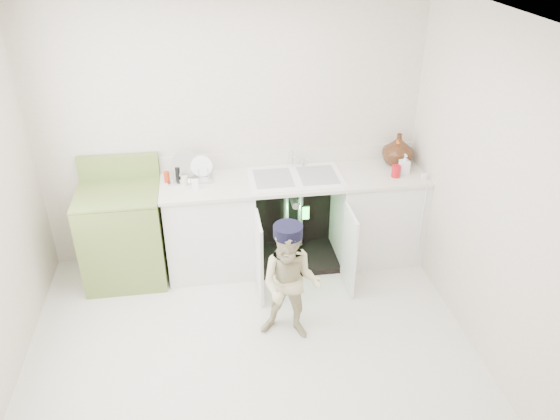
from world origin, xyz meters
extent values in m
plane|color=beige|center=(0.00, 0.00, 0.00)|extent=(3.50, 3.50, 0.00)
cube|color=#BFB4A4|center=(0.00, 1.50, 1.25)|extent=(3.50, 2.50, 0.02)
cube|color=#BFB4A4|center=(0.00, -1.50, 1.25)|extent=(3.50, 2.50, 0.02)
cube|color=#BFB4A4|center=(1.75, 0.00, 1.25)|extent=(2.50, 3.00, 0.02)
plane|color=white|center=(0.00, 0.00, 2.50)|extent=(3.50, 3.50, 0.00)
cube|color=white|center=(-0.25, 1.20, 0.43)|extent=(0.80, 0.60, 0.86)
cube|color=white|center=(1.35, 1.20, 0.43)|extent=(0.80, 0.60, 0.86)
cube|color=black|center=(0.55, 1.47, 0.43)|extent=(0.80, 0.06, 0.86)
cube|color=black|center=(0.55, 1.20, 0.03)|extent=(0.80, 0.60, 0.06)
cylinder|color=gray|center=(0.48, 1.30, 0.45)|extent=(0.05, 0.05, 0.70)
cylinder|color=gray|center=(0.62, 1.30, 0.45)|extent=(0.05, 0.05, 0.70)
cylinder|color=gray|center=(0.55, 1.25, 0.62)|extent=(0.07, 0.18, 0.07)
cube|color=white|center=(0.15, 0.70, 0.40)|extent=(0.03, 0.40, 0.76)
cube|color=white|center=(0.95, 0.70, 0.40)|extent=(0.02, 0.40, 0.76)
cube|color=beige|center=(0.55, 1.20, 0.89)|extent=(2.44, 0.64, 0.03)
cube|color=beige|center=(0.55, 1.49, 0.98)|extent=(2.44, 0.02, 0.15)
cube|color=white|center=(0.55, 1.20, 0.90)|extent=(0.85, 0.55, 0.02)
cube|color=gray|center=(0.34, 1.20, 0.91)|extent=(0.34, 0.40, 0.01)
cube|color=gray|center=(0.76, 1.20, 0.91)|extent=(0.34, 0.40, 0.01)
cylinder|color=silver|center=(0.55, 1.42, 0.99)|extent=(0.03, 0.03, 0.17)
cylinder|color=silver|center=(0.55, 1.36, 1.06)|extent=(0.02, 0.14, 0.02)
cylinder|color=silver|center=(0.66, 1.42, 0.94)|extent=(0.04, 0.04, 0.06)
cylinder|color=white|center=(1.68, 0.89, 0.55)|extent=(0.01, 0.01, 0.70)
cube|color=white|center=(1.68, 0.98, 0.93)|extent=(0.04, 0.02, 0.06)
cube|color=silver|center=(-0.39, 1.32, 0.91)|extent=(0.40, 0.26, 0.02)
cylinder|color=silver|center=(-0.43, 1.34, 0.98)|extent=(0.25, 0.09, 0.24)
cylinder|color=white|center=(-0.29, 1.32, 0.97)|extent=(0.19, 0.05, 0.19)
cylinder|color=silver|center=(-0.55, 1.22, 0.98)|extent=(0.01, 0.01, 0.11)
cylinder|color=silver|center=(-0.47, 1.22, 0.98)|extent=(0.01, 0.01, 0.11)
cylinder|color=silver|center=(-0.39, 1.22, 0.98)|extent=(0.01, 0.01, 0.11)
cylinder|color=silver|center=(-0.32, 1.22, 0.98)|extent=(0.01, 0.01, 0.11)
cylinder|color=silver|center=(-0.24, 1.22, 0.98)|extent=(0.01, 0.01, 0.11)
imported|color=#422212|center=(1.55, 1.34, 1.05)|extent=(0.29, 0.29, 0.31)
imported|color=orange|center=(1.52, 1.30, 1.03)|extent=(0.10, 0.10, 0.25)
imported|color=white|center=(1.55, 1.14, 0.99)|extent=(0.08, 0.09, 0.19)
cylinder|color=#B00F16|center=(1.45, 1.08, 0.96)|extent=(0.08, 0.08, 0.11)
cylinder|color=#A6280E|center=(-0.60, 1.28, 0.95)|extent=(0.05, 0.05, 0.10)
cylinder|color=#C4B98F|center=(-0.45, 1.20, 0.94)|extent=(0.06, 0.06, 0.08)
cylinder|color=black|center=(-0.51, 1.32, 0.96)|extent=(0.04, 0.04, 0.12)
cube|color=white|center=(-0.35, 1.10, 0.95)|extent=(0.05, 0.05, 0.09)
cube|color=olive|center=(-1.03, 1.18, 0.43)|extent=(0.72, 0.65, 0.87)
cube|color=olive|center=(-1.03, 1.18, 0.88)|extent=(0.72, 0.65, 0.02)
cube|color=olive|center=(-1.03, 1.46, 1.00)|extent=(0.72, 0.06, 0.23)
cylinder|color=black|center=(-1.21, 1.02, 0.87)|extent=(0.16, 0.16, 0.02)
cylinder|color=silver|center=(-1.21, 1.02, 0.89)|extent=(0.19, 0.19, 0.01)
cylinder|color=black|center=(-1.21, 1.33, 0.87)|extent=(0.16, 0.16, 0.02)
cylinder|color=silver|center=(-1.21, 1.33, 0.89)|extent=(0.19, 0.19, 0.01)
cylinder|color=black|center=(-0.85, 1.02, 0.87)|extent=(0.16, 0.16, 0.02)
cylinder|color=silver|center=(-0.85, 1.02, 0.89)|extent=(0.19, 0.19, 0.01)
cylinder|color=black|center=(-0.85, 1.33, 0.87)|extent=(0.16, 0.16, 0.02)
cylinder|color=silver|center=(-0.85, 1.33, 0.89)|extent=(0.19, 0.19, 0.01)
imported|color=beige|center=(0.33, 0.15, 0.50)|extent=(0.59, 0.52, 1.01)
cylinder|color=black|center=(0.33, 0.15, 0.98)|extent=(0.28, 0.28, 0.09)
cube|color=black|center=(0.36, 0.25, 0.94)|extent=(0.19, 0.14, 0.01)
cube|color=black|center=(0.58, 0.86, 0.72)|extent=(0.07, 0.01, 0.14)
cube|color=#26F23F|center=(0.58, 0.85, 0.72)|extent=(0.06, 0.00, 0.12)
camera|label=1|loc=(-0.25, -3.18, 3.09)|focal=35.00mm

